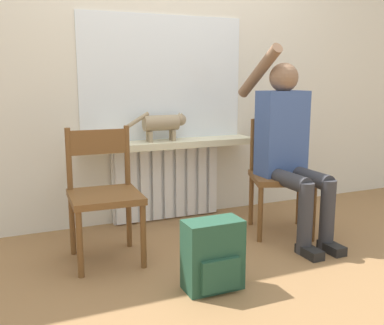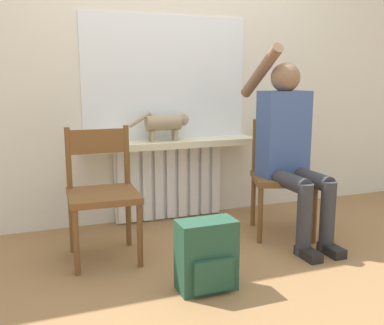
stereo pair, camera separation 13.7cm
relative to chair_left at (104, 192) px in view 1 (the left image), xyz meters
name	(u,v)px [view 1 (the left image)]	position (x,y,z in m)	size (l,w,h in m)	color
ground_plane	(235,273)	(0.65, -0.53, -0.44)	(12.00, 12.00, 0.00)	olive
wall_with_window	(162,50)	(0.65, 0.70, 0.91)	(7.00, 0.06, 2.70)	silver
radiator	(167,182)	(0.65, 0.62, -0.14)	(0.89, 0.08, 0.60)	white
windowsill	(170,144)	(0.65, 0.54, 0.19)	(1.39, 0.25, 0.05)	beige
window_glass	(164,78)	(0.65, 0.66, 0.70)	(1.33, 0.01, 0.96)	white
chair_left	(104,192)	(0.00, 0.00, 0.00)	(0.44, 0.44, 0.83)	brown
chair_right	(281,174)	(1.31, 0.00, 0.00)	(0.55, 0.55, 0.83)	brown
person	(289,143)	(1.30, -0.11, 0.25)	(0.36, 0.97, 1.37)	#333338
cat	(163,123)	(0.60, 0.54, 0.36)	(0.48, 0.12, 0.23)	#9E896B
backpack	(213,256)	(0.44, -0.65, -0.25)	(0.32, 0.20, 0.39)	#234C38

